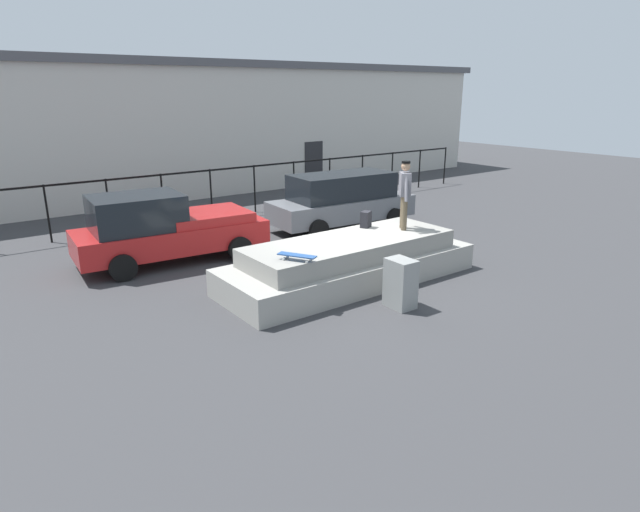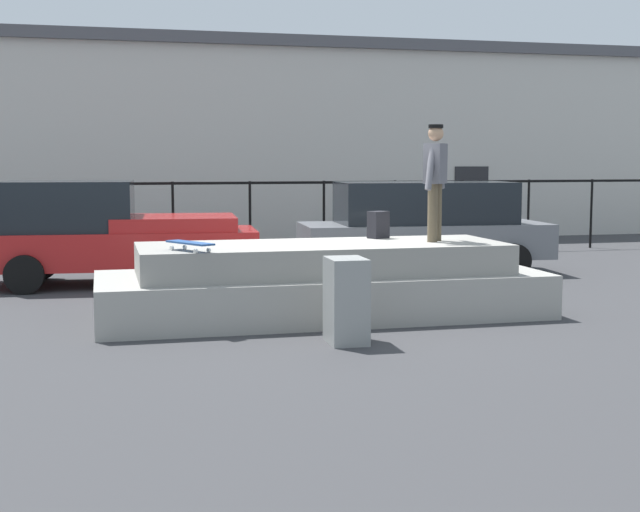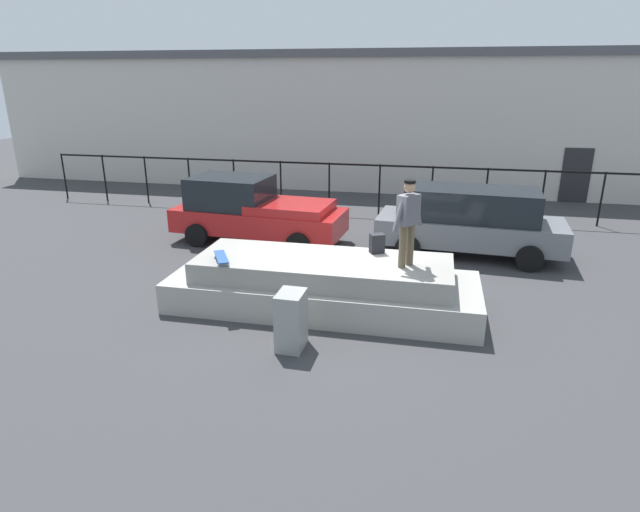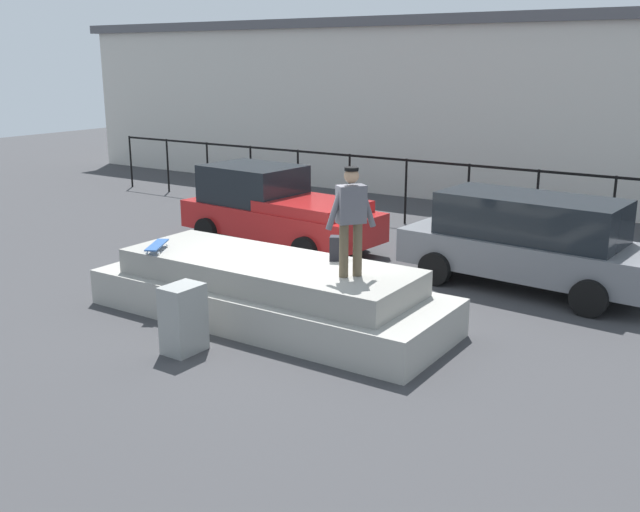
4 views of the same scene
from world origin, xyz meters
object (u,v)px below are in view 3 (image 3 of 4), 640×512
Objects in this scene: backpack at (377,244)px; car_red_pickup_near at (253,210)px; skateboarder at (408,218)px; utility_box at (291,320)px; car_grey_hatchback_mid at (470,220)px; skateboard at (221,257)px.

backpack is 0.08× the size of car_red_pickup_near.
utility_box is at bearing -135.72° from skateboarder.
backpack is 4.00m from car_grey_hatchback_mid.
skateboarder is 0.34× the size of car_grey_hatchback_mid.
car_grey_hatchback_mid is 6.68m from utility_box.
skateboard is 6.77m from car_grey_hatchback_mid.
car_red_pickup_near is 1.02× the size of car_grey_hatchback_mid.
car_red_pickup_near reaches higher than skateboard.
skateboarder is 1.18m from backpack.
skateboarder reaches higher than car_red_pickup_near.
car_red_pickup_near is at bearing 101.75° from skateboard.
skateboarder reaches higher than backpack.
car_red_pickup_near is 5.88m from car_grey_hatchback_mid.
car_grey_hatchback_mid reaches higher than skateboard.
car_red_pickup_near is 6.39m from utility_box.
backpack is (2.89, 1.21, 0.10)m from skateboard.
car_red_pickup_near is (-0.95, 4.59, -0.22)m from skateboard.
car_grey_hatchback_mid is at bearing 43.39° from skateboard.
skateboard is 0.78× the size of utility_box.
car_red_pickup_near reaches higher than backpack.
skateboard is at bearing -171.14° from skateboarder.
skateboard is 0.16× the size of car_red_pickup_near.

